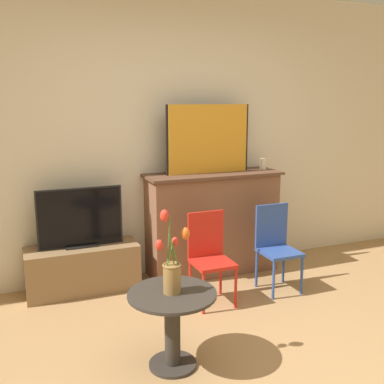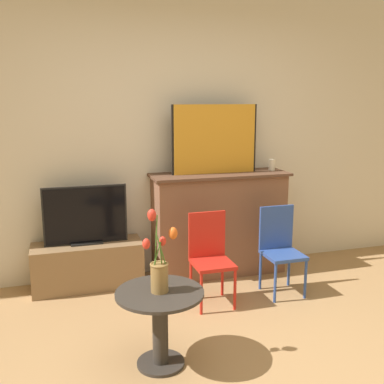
{
  "view_description": "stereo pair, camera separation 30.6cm",
  "coord_description": "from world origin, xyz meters",
  "px_view_note": "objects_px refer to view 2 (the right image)",
  "views": [
    {
      "loc": [
        -1.33,
        -1.97,
        1.68
      ],
      "look_at": [
        -0.02,
        1.3,
        0.96
      ],
      "focal_mm": 42.0,
      "sensor_mm": 36.0,
      "label": 1
    },
    {
      "loc": [
        -1.04,
        -2.07,
        1.68
      ],
      "look_at": [
        -0.02,
        1.3,
        0.96
      ],
      "focal_mm": 42.0,
      "sensor_mm": 36.0,
      "label": 2
    }
  ],
  "objects_px": {
    "tv_monitor": "(86,216)",
    "vase_tulips": "(159,266)",
    "chair_blue": "(280,245)",
    "chair_red": "(210,253)",
    "painting": "(215,139)"
  },
  "relations": [
    {
      "from": "vase_tulips",
      "to": "chair_red",
      "type": "bearing_deg",
      "value": 52.33
    },
    {
      "from": "chair_blue",
      "to": "chair_red",
      "type": "bearing_deg",
      "value": -178.05
    },
    {
      "from": "painting",
      "to": "chair_red",
      "type": "distance_m",
      "value": 1.11
    },
    {
      "from": "painting",
      "to": "chair_blue",
      "type": "relative_size",
      "value": 1.09
    },
    {
      "from": "chair_red",
      "to": "vase_tulips",
      "type": "relative_size",
      "value": 1.44
    },
    {
      "from": "painting",
      "to": "tv_monitor",
      "type": "height_order",
      "value": "painting"
    },
    {
      "from": "tv_monitor",
      "to": "vase_tulips",
      "type": "height_order",
      "value": "vase_tulips"
    },
    {
      "from": "tv_monitor",
      "to": "vase_tulips",
      "type": "bearing_deg",
      "value": -75.8
    },
    {
      "from": "painting",
      "to": "vase_tulips",
      "type": "distance_m",
      "value": 1.76
    },
    {
      "from": "tv_monitor",
      "to": "chair_blue",
      "type": "bearing_deg",
      "value": -19.97
    },
    {
      "from": "painting",
      "to": "tv_monitor",
      "type": "distance_m",
      "value": 1.38
    },
    {
      "from": "chair_blue",
      "to": "vase_tulips",
      "type": "distance_m",
      "value": 1.52
    },
    {
      "from": "chair_red",
      "to": "vase_tulips",
      "type": "distance_m",
      "value": 1.02
    },
    {
      "from": "vase_tulips",
      "to": "tv_monitor",
      "type": "bearing_deg",
      "value": 104.2
    },
    {
      "from": "painting",
      "to": "vase_tulips",
      "type": "bearing_deg",
      "value": -121.61
    }
  ]
}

